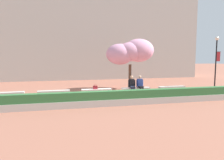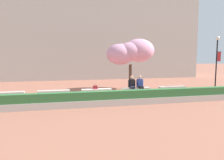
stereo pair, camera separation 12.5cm
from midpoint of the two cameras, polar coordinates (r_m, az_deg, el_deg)
name	(u,v)px [view 2 (the right image)]	position (r m, az deg, el deg)	size (l,w,h in m)	color
ground_plane	(97,96)	(14.66, -3.80, -4.08)	(100.00, 100.00, 0.00)	#9E604C
building_facade	(80,37)	(26.04, -8.12, 11.15)	(28.00, 4.00, 9.71)	#B7B2A8
stone_bench_west_end	(7,94)	(14.77, -25.52, -3.40)	(2.01, 0.45, 0.45)	#BCB7AD
stone_bench_near_west	(54,93)	(14.43, -14.73, -3.20)	(2.01, 0.45, 0.45)	#BCB7AD
stone_bench_center	(97,91)	(14.61, -3.81, -2.89)	(2.01, 0.45, 0.45)	#BCB7AD
stone_bench_near_east	(136,90)	(15.29, 6.48, -2.50)	(2.01, 0.45, 0.45)	#BCB7AD
stone_bench_east_end	(172,88)	(16.42, 15.61, -2.08)	(2.01, 0.45, 0.45)	#BCB7AD
person_seated_left	(132,84)	(15.09, 5.48, -1.11)	(0.51, 0.70, 1.29)	black
person_seated_right	(140,84)	(15.29, 7.61, -1.04)	(0.51, 0.69, 1.29)	black
handbag	(95,87)	(14.54, -4.17, -1.86)	(0.30, 0.15, 0.34)	#A3232D
cherry_tree_main	(130,52)	(17.59, 5.06, 7.26)	(3.87, 2.33, 4.00)	#513828
lamp_post_with_banner	(217,59)	(18.03, 25.86, 5.06)	(0.54, 0.28, 4.07)	black
planter_hedge_foreground	(106,99)	(11.60, -1.32, -4.91)	(15.58, 0.50, 0.80)	#BCB7AD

